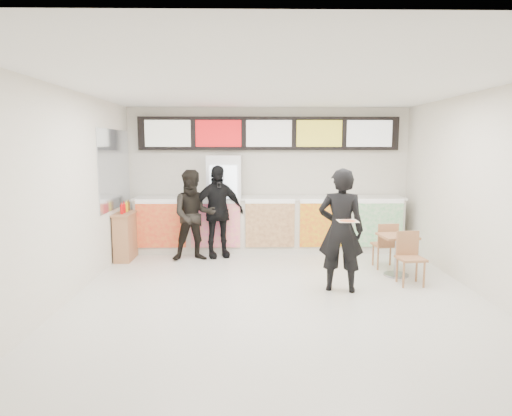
{
  "coord_description": "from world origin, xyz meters",
  "views": [
    {
      "loc": [
        -0.44,
        -6.33,
        2.2
      ],
      "look_at": [
        -0.31,
        1.2,
        1.16
      ],
      "focal_mm": 32.0,
      "sensor_mm": 36.0,
      "label": 1
    }
  ],
  "objects_px": {
    "customer_main": "(341,230)",
    "customer_mid": "(217,212)",
    "service_counter": "(269,224)",
    "customer_left": "(194,215)",
    "cafe_table": "(397,248)",
    "condiment_ledge": "(126,235)",
    "drinks_fridge": "(224,203)"
  },
  "relations": [
    {
      "from": "customer_main",
      "to": "customer_mid",
      "type": "xyz_separation_m",
      "value": [
        -2.01,
        2.16,
        -0.02
      ]
    },
    {
      "from": "service_counter",
      "to": "customer_left",
      "type": "bearing_deg",
      "value": -152.0
    },
    {
      "from": "customer_main",
      "to": "customer_mid",
      "type": "bearing_deg",
      "value": -33.09
    },
    {
      "from": "cafe_table",
      "to": "condiment_ledge",
      "type": "xyz_separation_m",
      "value": [
        -4.9,
        1.24,
        -0.02
      ]
    },
    {
      "from": "customer_mid",
      "to": "cafe_table",
      "type": "relative_size",
      "value": 1.24
    },
    {
      "from": "customer_main",
      "to": "condiment_ledge",
      "type": "distance_m",
      "value": 4.3
    },
    {
      "from": "drinks_fridge",
      "to": "condiment_ledge",
      "type": "bearing_deg",
      "value": -159.6
    },
    {
      "from": "drinks_fridge",
      "to": "condiment_ledge",
      "type": "relative_size",
      "value": 1.83
    },
    {
      "from": "customer_left",
      "to": "condiment_ledge",
      "type": "relative_size",
      "value": 1.6
    },
    {
      "from": "customer_main",
      "to": "customer_mid",
      "type": "distance_m",
      "value": 2.95
    },
    {
      "from": "condiment_ledge",
      "to": "customer_mid",
      "type": "bearing_deg",
      "value": 4.62
    },
    {
      "from": "condiment_ledge",
      "to": "customer_main",
      "type": "bearing_deg",
      "value": -28.12
    },
    {
      "from": "drinks_fridge",
      "to": "customer_left",
      "type": "distance_m",
      "value": 0.98
    },
    {
      "from": "customer_left",
      "to": "customer_main",
      "type": "bearing_deg",
      "value": -48.38
    },
    {
      "from": "drinks_fridge",
      "to": "customer_mid",
      "type": "bearing_deg",
      "value": -102.42
    },
    {
      "from": "drinks_fridge",
      "to": "customer_mid",
      "type": "height_order",
      "value": "drinks_fridge"
    },
    {
      "from": "customer_left",
      "to": "customer_mid",
      "type": "bearing_deg",
      "value": 19.78
    },
    {
      "from": "service_counter",
      "to": "customer_mid",
      "type": "height_order",
      "value": "customer_mid"
    },
    {
      "from": "service_counter",
      "to": "customer_left",
      "type": "distance_m",
      "value": 1.71
    },
    {
      "from": "customer_main",
      "to": "customer_mid",
      "type": "height_order",
      "value": "customer_main"
    },
    {
      "from": "customer_main",
      "to": "cafe_table",
      "type": "xyz_separation_m",
      "value": [
        1.12,
        0.78,
        -0.45
      ]
    },
    {
      "from": "drinks_fridge",
      "to": "condiment_ledge",
      "type": "distance_m",
      "value": 2.08
    },
    {
      "from": "drinks_fridge",
      "to": "customer_mid",
      "type": "relative_size",
      "value": 1.1
    },
    {
      "from": "service_counter",
      "to": "drinks_fridge",
      "type": "distance_m",
      "value": 1.03
    },
    {
      "from": "customer_mid",
      "to": "condiment_ledge",
      "type": "xyz_separation_m",
      "value": [
        -1.76,
        -0.14,
        -0.44
      ]
    },
    {
      "from": "customer_left",
      "to": "condiment_ledge",
      "type": "bearing_deg",
      "value": 165.2
    },
    {
      "from": "service_counter",
      "to": "customer_main",
      "type": "relative_size",
      "value": 2.97
    },
    {
      "from": "customer_main",
      "to": "cafe_table",
      "type": "bearing_deg",
      "value": -131.45
    },
    {
      "from": "condiment_ledge",
      "to": "drinks_fridge",
      "type": "bearing_deg",
      "value": 20.4
    },
    {
      "from": "cafe_table",
      "to": "condiment_ledge",
      "type": "height_order",
      "value": "condiment_ledge"
    },
    {
      "from": "customer_main",
      "to": "cafe_table",
      "type": "distance_m",
      "value": 1.44
    },
    {
      "from": "customer_main",
      "to": "customer_left",
      "type": "relative_size",
      "value": 1.07
    }
  ]
}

